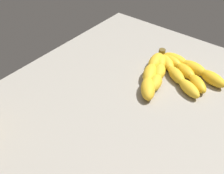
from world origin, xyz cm
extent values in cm
cube|color=gray|center=(0.00, 0.00, -2.00)|extent=(81.41, 59.88, 4.00)
ellipsoid|color=gold|center=(18.00, -0.68, 1.84)|extent=(8.52, 5.00, 3.68)
ellipsoid|color=gold|center=(11.87, -2.41, 1.84)|extent=(8.80, 6.37, 3.68)
ellipsoid|color=gold|center=(6.22, -5.34, 1.84)|extent=(8.71, 7.47, 3.68)
ellipsoid|color=yellow|center=(19.09, -1.81, 1.64)|extent=(7.14, 5.92, 3.27)
ellipsoid|color=yellow|center=(14.50, -3.95, 1.64)|extent=(7.10, 5.36, 3.27)
ellipsoid|color=yellow|center=(9.67, -5.50, 1.64)|extent=(6.95, 4.73, 3.27)
ellipsoid|color=yellow|center=(19.77, -3.38, 1.53)|extent=(7.16, 7.80, 3.06)
ellipsoid|color=yellow|center=(16.20, -8.26, 1.53)|extent=(6.69, 8.01, 3.06)
ellipsoid|color=yellow|center=(13.18, -13.50, 1.53)|extent=(6.15, 8.13, 3.06)
ellipsoid|color=gold|center=(21.47, -4.12, 1.52)|extent=(4.86, 7.81, 3.04)
ellipsoid|color=gold|center=(19.41, -9.52, 1.52)|extent=(5.96, 7.86, 3.04)
ellipsoid|color=gold|center=(16.35, -14.42, 1.52)|extent=(6.84, 7.61, 3.04)
ellipsoid|color=gold|center=(22.58, -4.50, 1.65)|extent=(3.39, 7.86, 3.31)
ellipsoid|color=gold|center=(22.08, -10.73, 1.65)|extent=(4.45, 8.23, 3.31)
ellipsoid|color=gold|center=(20.71, -16.82, 1.65)|extent=(5.42, 8.45, 3.31)
cylinder|color=brown|center=(22.63, 0.13, 1.80)|extent=(2.00, 2.00, 3.00)
camera|label=1|loc=(-38.24, -28.46, 45.04)|focal=41.01mm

